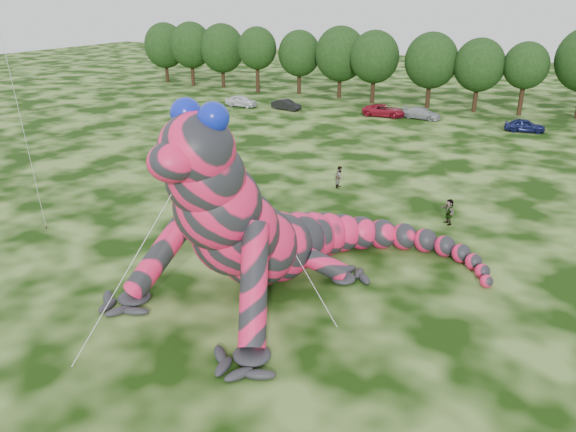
% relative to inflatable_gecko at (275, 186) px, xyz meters
% --- Properties ---
extents(ground, '(240.00, 240.00, 0.00)m').
position_rel_inflatable_gecko_xyz_m(ground, '(5.05, -6.92, -4.99)').
color(ground, '#16330A').
rests_on(ground, ground).
extents(inflatable_gecko, '(20.05, 22.60, 9.98)m').
position_rel_inflatable_gecko_xyz_m(inflatable_gecko, '(0.00, 0.00, 0.00)').
color(inflatable_gecko, '#F41D55').
rests_on(inflatable_gecko, ground).
extents(tree_0, '(6.91, 6.22, 9.51)m').
position_rel_inflatable_gecko_xyz_m(tree_0, '(-49.50, 52.31, -0.24)').
color(tree_0, black).
rests_on(tree_0, ground).
extents(tree_1, '(6.74, 6.07, 9.81)m').
position_rel_inflatable_gecko_xyz_m(tree_1, '(-43.30, 51.13, -0.09)').
color(tree_1, black).
rests_on(tree_1, ground).
extents(tree_2, '(7.04, 6.34, 9.64)m').
position_rel_inflatable_gecko_xyz_m(tree_2, '(-37.96, 51.84, -0.17)').
color(tree_2, black).
rests_on(tree_2, ground).
extents(tree_3, '(5.81, 5.23, 9.44)m').
position_rel_inflatable_gecko_xyz_m(tree_3, '(-30.66, 50.14, -0.27)').
color(tree_3, black).
rests_on(tree_3, ground).
extents(tree_4, '(6.22, 5.60, 9.06)m').
position_rel_inflatable_gecko_xyz_m(tree_4, '(-24.59, 51.79, -0.46)').
color(tree_4, black).
rests_on(tree_4, ground).
extents(tree_5, '(7.16, 6.44, 9.80)m').
position_rel_inflatable_gecko_xyz_m(tree_5, '(-18.07, 51.51, -0.09)').
color(tree_5, black).
rests_on(tree_5, ground).
extents(tree_6, '(6.52, 5.86, 9.49)m').
position_rel_inflatable_gecko_xyz_m(tree_6, '(-12.50, 49.76, -0.24)').
color(tree_6, black).
rests_on(tree_6, ground).
extents(tree_7, '(6.68, 6.01, 9.48)m').
position_rel_inflatable_gecko_xyz_m(tree_7, '(-5.03, 49.88, -0.25)').
color(tree_7, black).
rests_on(tree_7, ground).
extents(tree_8, '(6.14, 5.53, 8.94)m').
position_rel_inflatable_gecko_xyz_m(tree_8, '(0.84, 50.06, -0.52)').
color(tree_8, black).
rests_on(tree_8, ground).
extents(tree_9, '(5.27, 4.74, 8.68)m').
position_rel_inflatable_gecko_xyz_m(tree_9, '(6.12, 50.42, -0.65)').
color(tree_9, black).
rests_on(tree_9, ground).
extents(car_0, '(4.32, 1.80, 1.46)m').
position_rel_inflatable_gecko_xyz_m(car_0, '(-26.86, 39.45, -4.26)').
color(car_0, white).
rests_on(car_0, ground).
extents(car_1, '(4.14, 2.04, 1.31)m').
position_rel_inflatable_gecko_xyz_m(car_1, '(-20.61, 40.20, -4.34)').
color(car_1, black).
rests_on(car_1, ground).
extents(car_2, '(5.30, 2.76, 1.42)m').
position_rel_inflatable_gecko_xyz_m(car_2, '(-8.26, 42.12, -4.28)').
color(car_2, maroon).
rests_on(car_2, ground).
extents(car_3, '(4.66, 2.33, 1.30)m').
position_rel_inflatable_gecko_xyz_m(car_3, '(-3.84, 42.84, -4.34)').
color(car_3, '#A5A9AE').
rests_on(car_3, ground).
extents(car_4, '(4.40, 2.44, 1.41)m').
position_rel_inflatable_gecko_xyz_m(car_4, '(7.73, 41.31, -4.28)').
color(car_4, '#141A4C').
rests_on(car_4, ground).
extents(spectator_1, '(0.72, 0.88, 1.69)m').
position_rel_inflatable_gecko_xyz_m(spectator_1, '(-2.65, 14.99, -4.15)').
color(spectator_1, gray).
rests_on(spectator_1, ground).
extents(spectator_5, '(1.36, 1.53, 1.69)m').
position_rel_inflatable_gecko_xyz_m(spectator_5, '(6.39, 11.50, -4.15)').
color(spectator_5, gray).
rests_on(spectator_5, ground).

